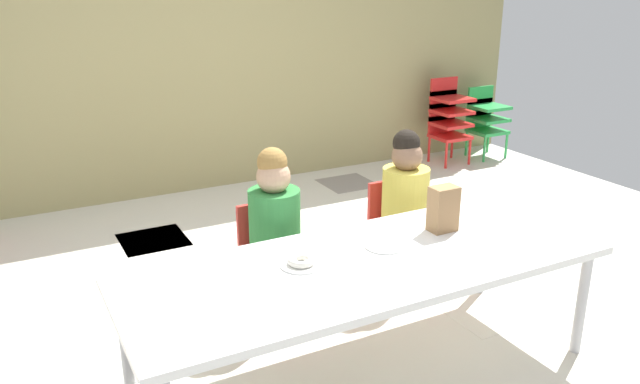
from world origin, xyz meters
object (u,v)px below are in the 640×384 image
Objects in this scene: kid_chair_red_stack at (449,115)px; paper_plate_center_table at (385,246)px; donut_powdered_on_plate at (301,261)px; seated_child_middle_seat at (404,195)px; craft_table at (367,269)px; kid_chair_green_stack at (486,117)px; paper_bag_brown at (443,209)px; seated_child_near_camera at (274,219)px; paper_plate_near_edge at (301,265)px.

kid_chair_red_stack is 3.39m from paper_plate_center_table.
seated_child_middle_seat is at bearing 30.90° from donut_powdered_on_plate.
paper_plate_center_table is (0.14, 0.08, 0.04)m from craft_table.
craft_table is at bearing -139.36° from kid_chair_green_stack.
paper_plate_center_table is at bearing 29.75° from craft_table.
paper_bag_brown reaches higher than paper_plate_center_table.
seated_child_near_camera is at bearing 119.13° from paper_plate_center_table.
paper_plate_near_edge is at bearing -138.44° from kid_chair_red_stack.
craft_table is at bearing -134.49° from kid_chair_red_stack.
donut_powdered_on_plate reaches higher than paper_plate_center_table.
kid_chair_red_stack is at bearing 41.56° from donut_powdered_on_plate.
kid_chair_red_stack is (2.49, 2.53, -0.06)m from craft_table.
seated_child_near_camera is at bearing -144.26° from kid_chair_red_stack.
paper_plate_near_edge is 1.00× the size of paper_plate_center_table.
kid_chair_red_stack is at bearing 45.51° from craft_table.
seated_child_middle_seat is 7.93× the size of donut_powdered_on_plate.
seated_child_middle_seat is 1.35× the size of kid_chair_green_stack.
paper_plate_center_table is at bearing -131.99° from seated_child_middle_seat.
paper_plate_near_edge is at bearing 163.08° from craft_table.
paper_plate_near_edge is (-2.76, -2.45, 0.10)m from kid_chair_red_stack.
kid_chair_red_stack reaches higher than paper_plate_center_table.
paper_bag_brown is at bearing -129.54° from kid_chair_red_stack.
seated_child_near_camera reaches higher than paper_plate_center_table.
seated_child_near_camera is 1.35× the size of kid_chair_green_stack.
donut_powdered_on_plate is (0.00, 0.00, 0.02)m from paper_plate_near_edge.
donut_powdered_on_plate is at bearing -149.10° from seated_child_middle_seat.
seated_child_middle_seat is 4.17× the size of paper_bag_brown.
seated_child_near_camera is 7.93× the size of donut_powdered_on_plate.
paper_plate_center_table is at bearing -0.08° from donut_powdered_on_plate.
kid_chair_green_stack is (0.46, -0.00, -0.06)m from kid_chair_red_stack.
seated_child_middle_seat is 5.10× the size of paper_plate_center_table.
craft_table is 18.32× the size of donut_powdered_on_plate.
paper_bag_brown is 1.22× the size of paper_plate_center_table.
seated_child_near_camera reaches higher than kid_chair_red_stack.
paper_plate_center_table is (0.42, -0.00, 0.00)m from paper_plate_near_edge.
kid_chair_green_stack is 3.78× the size of paper_plate_center_table.
paper_plate_center_table is (-0.35, -0.04, -0.11)m from paper_bag_brown.
seated_child_middle_seat reaches higher than kid_chair_green_stack.
donut_powdered_on_plate is (-0.77, -0.04, -0.09)m from paper_bag_brown.
paper_plate_near_edge is at bearing 0.00° from donut_powdered_on_plate.
donut_powdered_on_plate is (-0.12, -0.54, 0.02)m from seated_child_near_camera.
craft_table is at bearing -16.92° from paper_plate_near_edge.
paper_plate_center_table is at bearing -133.73° from kid_chair_red_stack.
paper_bag_brown is (-0.14, -0.51, 0.11)m from seated_child_middle_seat.
seated_child_near_camera is 0.79m from seated_child_middle_seat.
kid_chair_red_stack is at bearing 179.94° from kid_chair_green_stack.
kid_chair_red_stack is 3.14m from paper_bag_brown.
kid_chair_red_stack is 1.18× the size of kid_chair_green_stack.
seated_child_near_camera is 5.10× the size of paper_plate_near_edge.
seated_child_middle_seat is at bearing -134.20° from kid_chair_red_stack.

